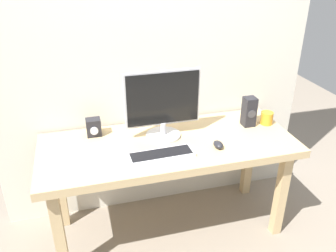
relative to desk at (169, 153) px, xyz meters
name	(u,v)px	position (x,y,z in m)	size (l,w,h in m)	color
ground_plane	(168,227)	(0.00, 0.00, -0.65)	(6.00, 6.00, 0.00)	gray
wall_back	(153,13)	(0.00, 0.38, 0.85)	(2.32, 0.04, 3.00)	silver
desk	(169,153)	(0.00, 0.00, 0.00)	(1.68, 0.68, 0.74)	tan
monitor	(163,104)	(-0.01, 0.10, 0.32)	(0.50, 0.23, 0.46)	silver
keyboard_primary	(161,155)	(-0.09, -0.16, 0.10)	(0.41, 0.14, 0.02)	silver
mouse	(218,145)	(0.29, -0.15, 0.11)	(0.06, 0.09, 0.04)	#232328
speaker_right	(249,112)	(0.62, 0.09, 0.19)	(0.08, 0.09, 0.21)	#232328
audio_controller	(94,127)	(-0.46, 0.23, 0.15)	(0.10, 0.09, 0.12)	#232328
coffee_mug	(267,118)	(0.76, 0.08, 0.13)	(0.09, 0.09, 0.09)	orange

